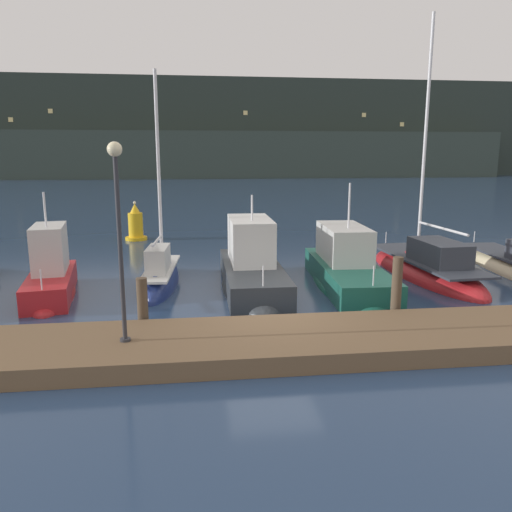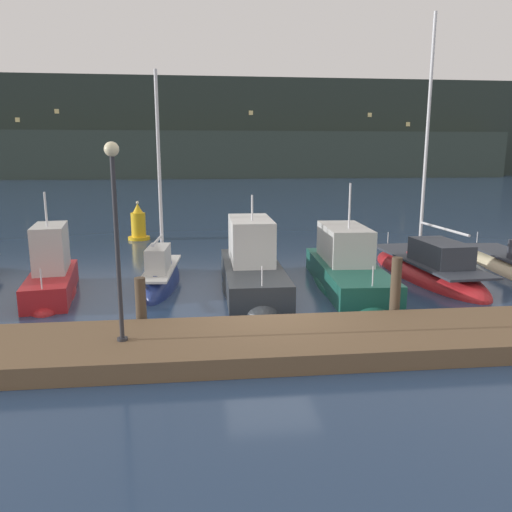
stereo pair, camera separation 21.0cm
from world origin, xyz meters
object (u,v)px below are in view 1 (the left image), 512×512
(motorboat_berth_2, at_px, (51,282))
(sailboat_berth_6, at_px, (426,272))
(channel_buoy, at_px, (136,225))
(motorboat_berth_5, at_px, (347,275))
(dock_lamppost, at_px, (118,213))
(motorboat_berth_4, at_px, (252,276))
(sailboat_berth_3, at_px, (161,282))

(motorboat_berth_2, height_order, sailboat_berth_6, sailboat_berth_6)
(motorboat_berth_2, distance_m, channel_buoy, 10.80)
(motorboat_berth_5, relative_size, dock_lamppost, 1.59)
(sailboat_berth_6, height_order, dock_lamppost, sailboat_berth_6)
(motorboat_berth_4, distance_m, channel_buoy, 11.67)
(motorboat_berth_4, xyz_separation_m, sailboat_berth_6, (6.82, 0.88, -0.26))
(motorboat_berth_4, bearing_deg, motorboat_berth_2, -178.25)
(motorboat_berth_4, distance_m, sailboat_berth_6, 6.88)
(sailboat_berth_3, relative_size, channel_buoy, 3.93)
(sailboat_berth_3, distance_m, motorboat_berth_5, 6.59)
(motorboat_berth_4, relative_size, sailboat_berth_6, 0.65)
(sailboat_berth_6, height_order, channel_buoy, sailboat_berth_6)
(sailboat_berth_6, xyz_separation_m, dock_lamppost, (-10.40, -6.73, 3.22))
(motorboat_berth_4, relative_size, channel_buoy, 3.20)
(sailboat_berth_6, distance_m, dock_lamppost, 12.80)
(sailboat_berth_3, distance_m, dock_lamppost, 7.22)
(motorboat_berth_5, distance_m, channel_buoy, 13.62)
(channel_buoy, relative_size, dock_lamppost, 0.47)
(motorboat_berth_2, xyz_separation_m, motorboat_berth_4, (6.69, 0.20, -0.05))
(sailboat_berth_3, bearing_deg, channel_buoy, 101.07)
(motorboat_berth_2, xyz_separation_m, sailboat_berth_6, (13.51, 1.09, -0.31))
(motorboat_berth_2, xyz_separation_m, sailboat_berth_3, (3.51, 0.81, -0.31))
(sailboat_berth_6, bearing_deg, motorboat_berth_2, -175.41)
(motorboat_berth_4, height_order, channel_buoy, motorboat_berth_4)
(sailboat_berth_6, xyz_separation_m, channel_buoy, (-11.93, 9.60, 0.64))
(motorboat_berth_4, relative_size, motorboat_berth_5, 0.95)
(motorboat_berth_2, relative_size, channel_buoy, 2.34)
(motorboat_berth_5, bearing_deg, motorboat_berth_4, 176.88)
(channel_buoy, bearing_deg, sailboat_berth_6, -38.81)
(motorboat_berth_2, distance_m, sailboat_berth_3, 3.62)
(motorboat_berth_2, xyz_separation_m, motorboat_berth_5, (10.05, 0.02, -0.06))
(motorboat_berth_4, distance_m, motorboat_berth_5, 3.36)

